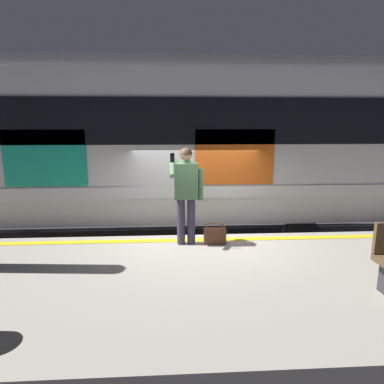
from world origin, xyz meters
name	(u,v)px	position (x,y,z in m)	size (l,w,h in m)	color
ground_plane	(197,279)	(0.00, 0.00, 0.00)	(24.06, 24.06, 0.00)	#3D3D3F
platform	(206,308)	(0.00, 1.81, 0.46)	(13.07, 3.63, 0.92)	#9E998E
safety_line	(198,240)	(0.00, 0.30, 0.93)	(12.80, 0.16, 0.01)	yellow
track_rail_near	(193,251)	(0.00, -1.30, 0.08)	(16.99, 0.08, 0.16)	slate
track_rail_far	(190,231)	(0.00, -2.74, 0.08)	(16.99, 0.08, 0.16)	slate
train_carriage	(147,140)	(1.06, -2.01, 2.61)	(10.54, 3.04, 4.15)	silver
passenger	(186,188)	(0.22, 0.46, 1.92)	(0.57, 0.55, 1.70)	#383347
handbag	(215,235)	(-0.28, 0.48, 1.08)	(0.38, 0.35, 0.34)	#59331E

